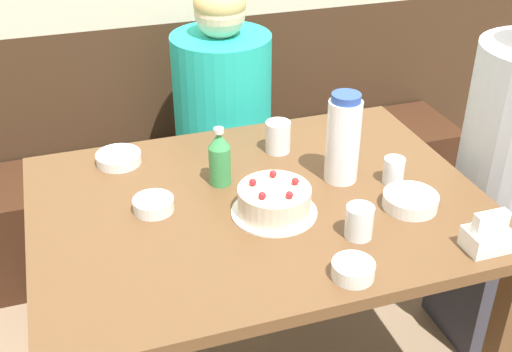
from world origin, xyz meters
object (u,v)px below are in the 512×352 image
(bowl_rice_small, at_px, (410,201))
(glass_shot_small, at_px, (394,170))
(person_teal_shirt, at_px, (223,136))
(soju_bottle, at_px, (220,158))
(glass_water_tall, at_px, (359,222))
(bench_seat, at_px, (197,200))
(bowl_sauce_shallow, at_px, (353,270))
(bowl_side_dish, at_px, (153,205))
(birthday_cake, at_px, (274,201))
(napkin_holder, at_px, (488,236))
(bowl_soup_white, at_px, (119,158))
(glass_tumbler_short, at_px, (278,137))
(water_pitcher, at_px, (343,139))

(bowl_rice_small, relative_size, glass_shot_small, 1.97)
(glass_shot_small, xyz_separation_m, person_teal_shirt, (-0.31, 0.74, -0.20))
(soju_bottle, xyz_separation_m, glass_water_tall, (0.26, -0.36, -0.04))
(bench_seat, relative_size, bowl_sauce_shallow, 23.01)
(bowl_side_dish, relative_size, glass_water_tall, 1.27)
(birthday_cake, relative_size, glass_shot_small, 3.04)
(bench_seat, bearing_deg, napkin_holder, -68.90)
(bowl_side_dish, height_order, glass_water_tall, glass_water_tall)
(napkin_holder, relative_size, bowl_soup_white, 0.81)
(bench_seat, xyz_separation_m, bowl_soup_white, (-0.34, -0.50, 0.53))
(bowl_sauce_shallow, height_order, glass_tumbler_short, glass_tumbler_short)
(birthday_cake, distance_m, bowl_rice_small, 0.37)
(bowl_soup_white, distance_m, bowl_side_dish, 0.29)
(bowl_rice_small, bearing_deg, water_pitcher, 120.92)
(bowl_soup_white, relative_size, glass_tumbler_short, 1.37)
(soju_bottle, relative_size, bowl_sauce_shallow, 1.73)
(bench_seat, bearing_deg, person_teal_shirt, -50.38)
(bench_seat, xyz_separation_m, glass_water_tall, (0.19, -1.06, 0.55))
(birthday_cake, xyz_separation_m, soju_bottle, (-0.10, 0.19, 0.04))
(glass_shot_small, bearing_deg, bowl_side_dish, 174.24)
(soju_bottle, xyz_separation_m, bowl_side_dish, (-0.21, -0.08, -0.06))
(napkin_holder, xyz_separation_m, bowl_side_dish, (-0.75, 0.42, -0.02))
(water_pitcher, xyz_separation_m, glass_shot_small, (0.14, -0.06, -0.09))
(napkin_holder, height_order, person_teal_shirt, person_teal_shirt)
(bench_seat, xyz_separation_m, bowl_sauce_shallow, (0.11, -1.21, 0.53))
(soju_bottle, bearing_deg, glass_water_tall, -53.65)
(water_pitcher, xyz_separation_m, napkin_holder, (0.20, -0.42, -0.09))
(glass_shot_small, bearing_deg, bench_seat, 115.16)
(bench_seat, bearing_deg, bowl_side_dish, -109.94)
(bowl_rice_small, bearing_deg, bowl_soup_white, 145.75)
(napkin_holder, distance_m, bowl_soup_white, 1.08)
(bowl_side_dish, bearing_deg, glass_shot_small, -5.76)
(water_pitcher, xyz_separation_m, glass_water_tall, (-0.08, -0.27, -0.09))
(glass_water_tall, bearing_deg, person_teal_shirt, 95.69)
(bowl_rice_small, distance_m, glass_tumbler_short, 0.48)
(bowl_sauce_shallow, relative_size, person_teal_shirt, 0.09)
(napkin_holder, xyz_separation_m, person_teal_shirt, (-0.37, 1.10, -0.20))
(napkin_holder, height_order, glass_shot_small, napkin_holder)
(bowl_soup_white, height_order, bowl_rice_small, bowl_rice_small)
(napkin_holder, relative_size, bowl_side_dish, 0.99)
(water_pitcher, bearing_deg, bowl_sauce_shallow, -110.84)
(birthday_cake, bearing_deg, bowl_side_dish, 159.57)
(glass_shot_small, bearing_deg, bowl_soup_white, 154.14)
(bench_seat, distance_m, glass_water_tall, 1.21)
(bowl_soup_white, xyz_separation_m, glass_shot_small, (0.74, -0.36, 0.02))
(birthday_cake, distance_m, bowl_sauce_shallow, 0.32)
(water_pitcher, distance_m, person_teal_shirt, 0.76)
(soju_bottle, height_order, bowl_rice_small, soju_bottle)
(bowl_side_dish, xyz_separation_m, glass_tumbler_short, (0.43, 0.21, 0.03))
(bench_seat, bearing_deg, water_pitcher, -71.51)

